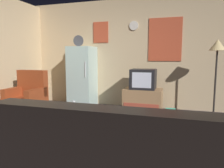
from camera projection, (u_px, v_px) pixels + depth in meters
The scene contains 13 objects.
ground_plane at pixel (89, 141), 3.15m from camera, with size 12.00×12.00×0.00m, color #2D2833.
wall_with_art at pixel (128, 53), 5.30m from camera, with size 5.20×0.12×2.65m.
fridge at pixel (82, 76), 5.36m from camera, with size 0.60×0.62×1.77m.
tv_stand at pixel (143, 100), 4.77m from camera, with size 0.84×0.53×0.54m.
crt_tv at pixel (143, 79), 4.71m from camera, with size 0.54×0.51×0.44m.
standing_lamp at pixel (217, 51), 4.15m from camera, with size 0.32×0.32×1.59m.
coffee_table at pixel (78, 123), 3.31m from camera, with size 0.72×0.72×0.43m.
wine_glass at pixel (74, 105), 3.27m from camera, with size 0.05×0.05×0.15m, color silver.
mug_ceramic_white at pixel (92, 108), 3.22m from camera, with size 0.08×0.08×0.09m, color silver.
mug_ceramic_tan at pixel (69, 105), 3.41m from camera, with size 0.08×0.08×0.09m, color tan.
remote_control at pixel (79, 108), 3.34m from camera, with size 0.15×0.04×0.02m, color black.
armchair at pixel (27, 100), 4.46m from camera, with size 0.68×0.68×0.96m.
book_stack at pixel (171, 112), 4.56m from camera, with size 0.21×0.17×0.14m.
Camera 1 is at (1.22, -2.78, 1.24)m, focal length 33.90 mm.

